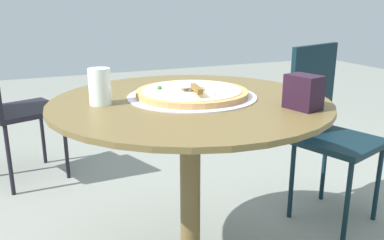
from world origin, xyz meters
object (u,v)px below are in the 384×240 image
Objects in this scene: patio_table at (190,147)px; pizza_server at (193,87)px; napkin_dispenser at (303,92)px; patio_chair_far at (7,98)px; pizza_on_tray at (192,93)px; drinking_cup at (100,86)px; patio_chair_near at (327,122)px.

pizza_server reaches higher than patio_table.
napkin_dispenser is 1.82m from patio_chair_far.
patio_chair_far reaches higher than patio_table.
patio_table is at bearing 57.38° from pizza_on_tray.
drinking_cup is at bearing 47.79° from napkin_dispenser.
pizza_on_tray is 0.40m from napkin_dispenser.
patio_chair_near reaches higher than pizza_server.
patio_chair_near is (-0.83, -0.23, -0.29)m from pizza_server.
drinking_cup is 0.14× the size of patio_chair_near.
drinking_cup reaches higher than pizza_on_tray.
patio_chair_near is at bearing 144.06° from patio_chair_far.
napkin_dispenser is 0.80m from patio_chair_near.
patio_table is 0.40m from drinking_cup.
pizza_server is at bearing 69.78° from pizza_on_tray.
drinking_cup is 1.20m from patio_chair_near.
patio_chair_far is (0.91, -1.55, -0.27)m from napkin_dispenser.
patio_chair_near is 0.95× the size of patio_chair_far.
patio_table is at bearing 170.25° from drinking_cup.
pizza_server is 0.24× the size of patio_chair_near.
pizza_server is (-0.01, 0.01, 0.23)m from patio_table.
napkin_dispenser is at bearing 120.51° from patio_chair_far.
patio_chair_far reaches higher than pizza_server.
patio_chair_near is 1.81m from patio_chair_far.
patio_chair_far reaches higher than drinking_cup.
patio_chair_near is at bearing -164.38° from pizza_server.
patio_table is 0.20m from pizza_on_tray.
drinking_cup is (0.33, -0.02, 0.05)m from pizza_on_tray.
drinking_cup is at bearing 104.72° from patio_chair_far.
patio_chair_near is (-0.84, -0.22, -0.06)m from patio_table.
pizza_on_tray is 3.85× the size of drinking_cup.
napkin_dispenser is 0.13× the size of patio_chair_near.
pizza_on_tray is at bearing -122.62° from patio_table.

